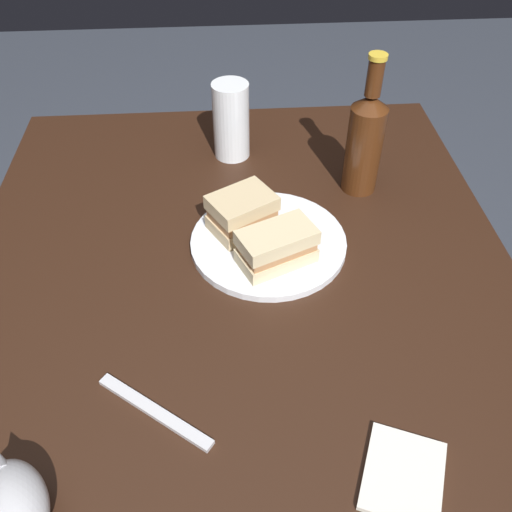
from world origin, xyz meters
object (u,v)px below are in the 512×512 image
gravy_boat (12,505)px  napkin (403,475)px  sandwich_half_left (242,213)px  fork (155,411)px  cider_bottle (365,140)px  plate (268,242)px  pint_glass (234,125)px  sandwich_half_right (277,247)px

gravy_boat → napkin: (-0.02, 0.43, -0.04)m
sandwich_half_left → fork: bearing=-21.0°
gravy_boat → cider_bottle: size_ratio=0.49×
fork → sandwich_half_left: bearing=106.0°
sandwich_half_left → fork: size_ratio=0.72×
gravy_boat → cider_bottle: (-0.59, 0.50, 0.06)m
plate → pint_glass: 0.30m
plate → sandwich_half_right: bearing=8.4°
gravy_boat → fork: (-0.12, 0.14, -0.04)m
napkin → fork: napkin is taller
sandwich_half_left → gravy_boat: 0.54m
plate → pint_glass: pint_glass is taller
cider_bottle → napkin: cider_bottle is taller
plate → sandwich_half_left: bearing=-127.9°
sandwich_half_right → pint_glass: bearing=-171.0°
gravy_boat → fork: 0.19m
pint_glass → cider_bottle: bearing=60.4°
sandwich_half_left → pint_glass: pint_glass is taller
napkin → fork: 0.31m
plate → napkin: (0.41, 0.12, -0.00)m
cider_bottle → fork: cider_bottle is taller
cider_bottle → fork: size_ratio=1.46×
sandwich_half_right → cider_bottle: cider_bottle is taller
pint_glass → gravy_boat: 0.77m
plate → fork: plate is taller
napkin → sandwich_half_right: bearing=-162.4°
cider_bottle → plate: bearing=-50.6°
pint_glass → fork: size_ratio=0.86×
napkin → cider_bottle: bearing=173.6°
cider_bottle → napkin: size_ratio=2.39×
gravy_boat → sandwich_half_right: bearing=140.1°
plate → cider_bottle: (-0.15, 0.19, 0.10)m
sandwich_half_left → fork: sandwich_half_left is taller
napkin → fork: (-0.11, -0.30, -0.00)m
sandwich_half_right → cider_bottle: bearing=139.1°
plate → cider_bottle: cider_bottle is taller
plate → napkin: size_ratio=2.41×
plate → cider_bottle: 0.26m
napkin → pint_glass: bearing=-166.5°
cider_bottle → pint_glass: bearing=-119.6°
cider_bottle → napkin: 0.58m
plate → cider_bottle: size_ratio=1.01×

